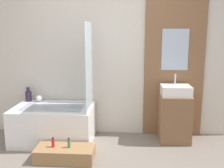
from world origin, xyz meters
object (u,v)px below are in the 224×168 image
Objects in this scene: bottle_soap_secondary at (69,143)px; vase_tall_dark at (28,95)px; wooden_step_bench at (65,154)px; vase_round_light at (39,98)px; bottle_soap_primary at (53,143)px; sink at (176,90)px; bathtub at (54,124)px.

vase_tall_dark is at bearing 133.66° from bottle_soap_secondary.
vase_round_light is (-0.63, 0.90, 0.51)m from wooden_step_bench.
vase_round_light is at bearing 117.82° from bottle_soap_primary.
sink is 1.89× the size of vase_tall_dark.
sink reaches higher than bathtub.
wooden_step_bench is at bearing 0.00° from bottle_soap_primary.
bathtub is at bearing -42.96° from vase_round_light.
vase_round_light is 1.08m from bottle_soap_primary.
sink is at bearing 24.31° from bottle_soap_primary.
vase_tall_dark is 1.19m from bottle_soap_primary.
bathtub is 5.16× the size of vase_tall_dark.
vase_round_light is at bearing 176.15° from sink.
sink is at bearing -3.85° from vase_round_light.
bottle_soap_primary is (-0.15, 0.00, 0.15)m from wooden_step_bench.
wooden_step_bench is 0.21m from bottle_soap_primary.
bathtub is at bearing 121.31° from bottle_soap_secondary.
vase_tall_dark reaches higher than wooden_step_bench.
vase_round_light is at bearing 137.04° from bathtub.
sink is at bearing 4.63° from bathtub.
vase_round_light is (0.18, -0.00, -0.04)m from vase_tall_dark.
bottle_soap_secondary is (0.37, -0.61, -0.04)m from bathtub.
wooden_step_bench is 5.74× the size of bottle_soap_secondary.
bathtub is at bearing -31.00° from vase_tall_dark.
bathtub is at bearing 104.82° from bottle_soap_primary.
bottle_soap_primary is at bearing -155.69° from sink.
sink is (1.53, 0.76, 0.71)m from wooden_step_bench.
vase_tall_dark is at bearing 176.37° from sink.
bottle_soap_secondary reaches higher than wooden_step_bench.
wooden_step_bench is 5.78× the size of bottle_soap_primary.
vase_round_light is at bearing -1.02° from vase_tall_dark.
bottle_soap_primary is at bearing 180.00° from bottle_soap_secondary.
bottle_soap_secondary is (-1.47, -0.76, -0.56)m from sink.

